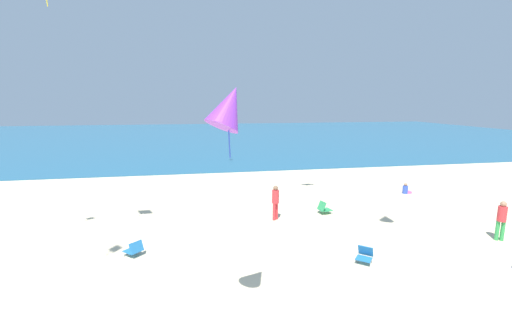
{
  "coord_description": "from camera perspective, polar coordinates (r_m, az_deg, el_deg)",
  "views": [
    {
      "loc": [
        -2.67,
        -6.43,
        5.66
      ],
      "look_at": [
        0.0,
        8.4,
        3.0
      ],
      "focal_mm": 23.17,
      "sensor_mm": 36.0,
      "label": 1
    }
  ],
  "objects": [
    {
      "name": "beach_chair_mid_beach",
      "position": [
        17.42,
        11.65,
        -8.11
      ],
      "size": [
        0.74,
        0.65,
        0.65
      ],
      "rotation": [
        0.0,
        0.0,
        0.22
      ],
      "color": "#2D9956",
      "rests_on": "ground_plane"
    },
    {
      "name": "kite_blue",
      "position": [
        30.03,
        -5.5,
        7.37
      ],
      "size": [
        0.49,
        0.52,
        1.35
      ],
      "rotation": [
        0.0,
        0.0,
        4.08
      ],
      "color": "blue"
    },
    {
      "name": "person_0",
      "position": [
        16.07,
        3.38,
        -6.94
      ],
      "size": [
        0.48,
        0.48,
        1.7
      ],
      "rotation": [
        0.0,
        0.0,
        5.41
      ],
      "color": "red",
      "rests_on": "ground_plane"
    },
    {
      "name": "beach_chair_far_right",
      "position": [
        12.86,
        18.25,
        -15.28
      ],
      "size": [
        0.76,
        0.77,
        0.59
      ],
      "rotation": [
        0.0,
        0.0,
        4.0
      ],
      "color": "#2370B2",
      "rests_on": "ground_plane"
    },
    {
      "name": "beach_chair_far_left",
      "position": [
        13.48,
        -20.29,
        -14.21
      ],
      "size": [
        0.8,
        0.8,
        0.58
      ],
      "rotation": [
        0.0,
        0.0,
        2.35
      ],
      "color": "#2370B2",
      "rests_on": "ground_plane"
    },
    {
      "name": "person_1",
      "position": [
        22.72,
        24.45,
        -4.67
      ],
      "size": [
        0.55,
        0.33,
        0.68
      ],
      "rotation": [
        0.0,
        0.0,
        6.25
      ],
      "color": "blue",
      "rests_on": "ground_plane"
    },
    {
      "name": "ocean_water",
      "position": [
        56.46,
        -7.45,
        4.21
      ],
      "size": [
        120.0,
        60.0,
        0.05
      ],
      "primitive_type": "cube",
      "color": "#236084",
      "rests_on": "ground_plane"
    },
    {
      "name": "kite_purple",
      "position": [
        7.31,
        -4.72,
        9.16
      ],
      "size": [
        1.35,
        1.22,
        1.73
      ],
      "rotation": [
        0.0,
        0.0,
        2.06
      ],
      "color": "purple"
    },
    {
      "name": "ground_plane",
      "position": [
        17.58,
        -0.93,
        -8.76
      ],
      "size": [
        120.0,
        120.0,
        0.0
      ],
      "primitive_type": "plane",
      "color": "beige"
    },
    {
      "name": "person_2",
      "position": [
        17.03,
        36.7,
        -8.03
      ],
      "size": [
        0.45,
        0.45,
        1.68
      ],
      "rotation": [
        0.0,
        0.0,
        4.23
      ],
      "color": "green",
      "rests_on": "ground_plane"
    }
  ]
}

